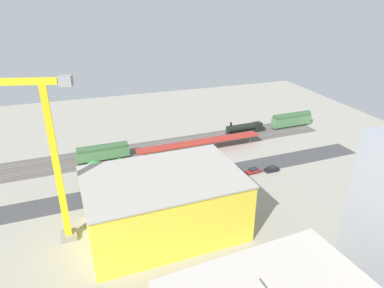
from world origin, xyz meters
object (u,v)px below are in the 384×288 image
at_px(street_tree_0, 153,162).
at_px(street_tree_3, 120,166).
at_px(parked_car_0, 272,169).
at_px(parked_car_2, 237,174).
at_px(platform_canopy_near, 200,142).
at_px(box_truck_0, 180,185).
at_px(parked_car_3, 217,177).
at_px(passenger_coach, 292,119).
at_px(tower_crane, 49,154).
at_px(street_tree_1, 95,170).
at_px(construction_building, 164,204).
at_px(traffic_light, 165,177).
at_px(locomotive, 246,128).
at_px(street_tree_2, 95,171).
at_px(parked_car_1, 253,171).
at_px(freight_coach_far, 103,152).

height_order(street_tree_0, street_tree_3, street_tree_0).
height_order(parked_car_0, parked_car_2, parked_car_2).
bearing_deg(platform_canopy_near, box_truck_0, 57.49).
bearing_deg(parked_car_3, platform_canopy_near, -94.59).
relative_size(passenger_coach, tower_crane, 0.47).
distance_m(parked_car_0, street_tree_1, 54.20).
height_order(platform_canopy_near, construction_building, construction_building).
relative_size(parked_car_2, traffic_light, 0.66).
bearing_deg(street_tree_1, street_tree_0, -178.70).
xyz_separation_m(tower_crane, street_tree_3, (-16.61, -22.09, -16.60)).
xyz_separation_m(locomotive, construction_building, (46.79, 49.65, 5.26)).
relative_size(platform_canopy_near, tower_crane, 1.19).
height_order(street_tree_0, street_tree_2, street_tree_0).
distance_m(parked_car_1, street_tree_0, 31.46).
xyz_separation_m(construction_building, tower_crane, (23.12, -4.31, 14.65)).
relative_size(freight_coach_far, parked_car_3, 4.34).
distance_m(passenger_coach, street_tree_3, 77.95).
relative_size(street_tree_1, street_tree_3, 1.10).
bearing_deg(parked_car_3, box_truck_0, 8.89).
relative_size(freight_coach_far, parked_car_2, 3.85).
relative_size(construction_building, street_tree_1, 4.25).
bearing_deg(tower_crane, passenger_coach, -153.51).
xyz_separation_m(platform_canopy_near, parked_car_1, (-10.58, 19.89, -3.12)).
height_order(parked_car_0, parked_car_3, parked_car_0).
height_order(locomotive, passenger_coach, passenger_coach).
bearing_deg(street_tree_2, street_tree_0, 178.16).
height_order(parked_car_3, street_tree_0, street_tree_0).
distance_m(parked_car_2, street_tree_3, 35.49).
relative_size(parked_car_0, tower_crane, 0.12).
xyz_separation_m(platform_canopy_near, tower_crane, (45.90, 33.73, 17.87)).
relative_size(parked_car_0, street_tree_3, 0.63).
distance_m(locomotive, street_tree_2, 64.99).
xyz_separation_m(parked_car_0, construction_building, (39.52, 17.25, 6.34)).
bearing_deg(street_tree_3, parked_car_0, 168.76).
height_order(parked_car_3, box_truck_0, box_truck_0).
height_order(platform_canopy_near, passenger_coach, passenger_coach).
relative_size(parked_car_0, street_tree_1, 0.57).
bearing_deg(street_tree_3, street_tree_1, 5.23).
relative_size(parked_car_1, construction_building, 0.14).
xyz_separation_m(parked_car_0, traffic_light, (34.97, 0.64, 3.79)).
bearing_deg(platform_canopy_near, traffic_light, 49.61).
bearing_deg(parked_car_0, traffic_light, 1.05).
xyz_separation_m(parked_car_1, street_tree_2, (47.29, -8.51, 4.01)).
distance_m(tower_crane, street_tree_2, 29.54).
distance_m(freight_coach_far, parked_car_0, 55.98).
distance_m(parked_car_0, parked_car_3, 18.36).
bearing_deg(street_tree_0, construction_building, 82.93).
bearing_deg(parked_car_2, street_tree_3, -13.86).
distance_m(parked_car_2, box_truck_0, 18.99).
bearing_deg(street_tree_1, platform_canopy_near, -161.41).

